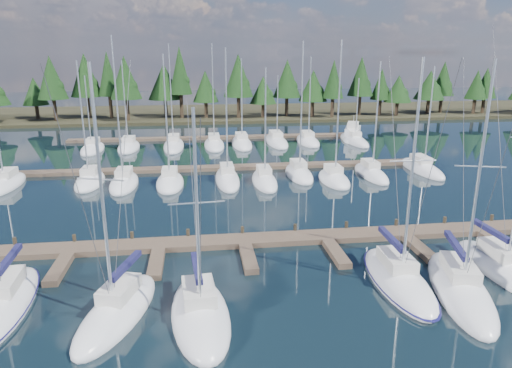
{
  "coord_description": "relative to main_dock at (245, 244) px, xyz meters",
  "views": [
    {
      "loc": [
        -3.07,
        -12.42,
        13.3
      ],
      "look_at": [
        1.41,
        22.0,
        3.27
      ],
      "focal_mm": 32.0,
      "sensor_mm": 36.0,
      "label": 1
    }
  ],
  "objects": [
    {
      "name": "front_sailboat_4",
      "position": [
        8.53,
        -6.51,
        0.08
      ],
      "size": [
        3.27,
        9.07,
        13.9
      ],
      "color": "silver",
      "rests_on": "ground"
    },
    {
      "name": "front_sailboat_5",
      "position": [
        11.58,
        -8.0,
        0.08
      ],
      "size": [
        5.3,
        10.18,
        13.83
      ],
      "color": "silver",
      "rests_on": "ground"
    },
    {
      "name": "ground",
      "position": [
        0.0,
        12.64,
        -0.2
      ],
      "size": [
        260.0,
        260.0,
        0.0
      ],
      "primitive_type": "plane",
      "color": "black",
      "rests_on": "ground"
    },
    {
      "name": "main_dock",
      "position": [
        0.0,
        0.0,
        0.0
      ],
      "size": [
        44.0,
        6.13,
        0.9
      ],
      "color": "brown",
      "rests_on": "ground"
    },
    {
      "name": "front_sailboat_6",
      "position": [
        15.54,
        -6.0,
        0.11
      ],
      "size": [
        2.54,
        8.76,
        15.84
      ],
      "color": "silver",
      "rests_on": "ground"
    },
    {
      "name": "back_docks",
      "position": [
        0.0,
        32.23,
        -0.0
      ],
      "size": [
        50.0,
        21.8,
        0.4
      ],
      "color": "brown",
      "rests_on": "ground"
    },
    {
      "name": "front_sailboat_3",
      "position": [
        -3.25,
        -8.77,
        0.07
      ],
      "size": [
        3.62,
        8.35,
        11.77
      ],
      "color": "silver",
      "rests_on": "ground"
    },
    {
      "name": "front_sailboat_2",
      "position": [
        -7.54,
        -7.93,
        0.09
      ],
      "size": [
        4.86,
        8.44,
        13.73
      ],
      "color": "silver",
      "rests_on": "ground"
    },
    {
      "name": "motor_yacht_right",
      "position": [
        21.53,
        39.64,
        0.29
      ],
      "size": [
        6.18,
        9.41,
        4.47
      ],
      "color": "silver",
      "rests_on": "ground"
    },
    {
      "name": "tree_line",
      "position": [
        -3.63,
        62.89,
        7.12
      ],
      "size": [
        184.83,
        11.86,
        13.95
      ],
      "color": "black",
      "rests_on": "far_shore"
    },
    {
      "name": "far_shore",
      "position": [
        0.0,
        72.64,
        0.1
      ],
      "size": [
        220.0,
        30.0,
        0.6
      ],
      "primitive_type": "cube",
      "color": "#292717",
      "rests_on": "ground"
    },
    {
      "name": "front_sailboat_1",
      "position": [
        -13.65,
        -6.42,
        0.1
      ],
      "size": [
        3.09,
        9.19,
        15.81
      ],
      "color": "silver",
      "rests_on": "ground"
    },
    {
      "name": "back_sailboat_rows",
      "position": [
        1.41,
        27.46,
        0.06
      ],
      "size": [
        48.22,
        31.32,
        15.69
      ],
      "color": "silver",
      "rests_on": "ground"
    }
  ]
}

